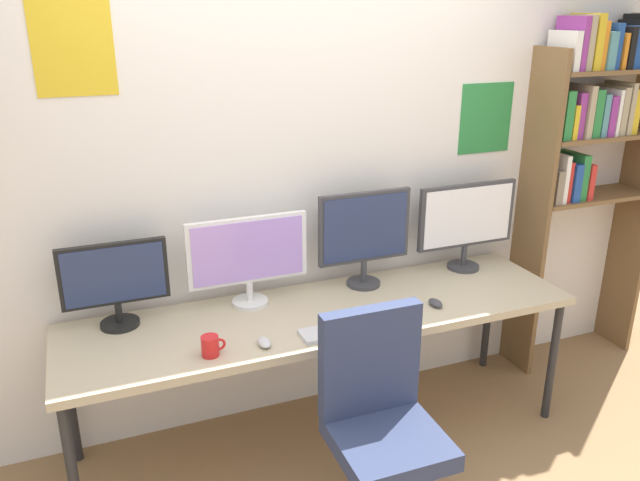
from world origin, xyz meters
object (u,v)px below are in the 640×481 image
(monitor_center_right, at_px, (364,233))
(monitor_far_right, at_px, (467,220))
(office_chair, at_px, (380,448))
(mouse_left_side, at_px, (264,342))
(monitor_center_left, at_px, (248,255))
(bookshelf, at_px, (591,135))
(coffee_mug, at_px, (211,346))
(keyboard_main, at_px, (343,330))
(mouse_right_side, at_px, (435,303))
(monitor_far_left, at_px, (115,280))
(desk, at_px, (324,319))

(monitor_center_right, relative_size, monitor_far_right, 0.86)
(monitor_far_right, bearing_deg, office_chair, -137.75)
(monitor_far_right, height_order, mouse_left_side, monitor_far_right)
(office_chair, distance_m, mouse_left_side, 0.66)
(monitor_center_left, bearing_deg, monitor_far_right, 0.00)
(bookshelf, bearing_deg, coffee_mug, -169.36)
(monitor_far_right, bearing_deg, mouse_left_side, -161.73)
(bookshelf, bearing_deg, monitor_center_right, -179.30)
(keyboard_main, height_order, mouse_right_side, mouse_right_side)
(monitor_far_left, distance_m, coffee_mug, 0.57)
(bookshelf, xyz_separation_m, coffee_mug, (-2.37, -0.45, -0.66))
(bookshelf, relative_size, monitor_center_left, 3.52)
(mouse_right_side, bearing_deg, desk, 163.93)
(office_chair, bearing_deg, coffee_mug, 144.34)
(monitor_center_right, distance_m, keyboard_main, 0.61)
(monitor_center_left, distance_m, mouse_right_side, 0.96)
(bookshelf, relative_size, mouse_left_side, 21.98)
(monitor_far_left, bearing_deg, mouse_left_side, -37.14)
(coffee_mug, bearing_deg, desk, 19.56)
(keyboard_main, bearing_deg, office_chair, -90.51)
(monitor_center_left, xyz_separation_m, monitor_center_right, (0.63, -0.00, 0.03))
(monitor_far_right, bearing_deg, monitor_center_left, -180.00)
(bookshelf, height_order, monitor_far_right, bookshelf)
(coffee_mug, bearing_deg, monitor_far_right, 15.44)
(office_chair, relative_size, mouse_right_side, 10.31)
(mouse_left_side, bearing_deg, keyboard_main, -1.42)
(bookshelf, height_order, monitor_center_right, bookshelf)
(monitor_center_right, bearing_deg, monitor_far_right, 0.00)
(monitor_far_left, bearing_deg, keyboard_main, -25.15)
(monitor_far_left, distance_m, monitor_center_right, 1.26)
(bookshelf, height_order, monitor_center_left, bookshelf)
(monitor_far_right, relative_size, keyboard_main, 1.50)
(bookshelf, height_order, keyboard_main, bookshelf)
(monitor_far_right, xyz_separation_m, keyboard_main, (-0.94, -0.44, -0.28))
(monitor_center_right, bearing_deg, keyboard_main, -125.37)
(desk, relative_size, monitor_far_right, 4.23)
(desk, xyz_separation_m, keyboard_main, (0.00, -0.23, 0.06))
(monitor_center_left, relative_size, monitor_far_right, 1.00)
(office_chair, distance_m, keyboard_main, 0.54)
(bookshelf, distance_m, monitor_far_right, 0.92)
(monitor_center_left, xyz_separation_m, mouse_right_side, (0.85, -0.37, -0.24))
(office_chair, xyz_separation_m, coffee_mug, (-0.60, 0.43, 0.38))
(monitor_center_left, height_order, monitor_center_right, monitor_center_right)
(monitor_center_left, relative_size, monitor_center_right, 1.17)
(monitor_center_right, bearing_deg, office_chair, -110.29)
(office_chair, relative_size, monitor_far_right, 1.66)
(desk, height_order, monitor_far_left, monitor_far_left)
(monitor_far_right, relative_size, mouse_left_side, 6.22)
(monitor_far_right, bearing_deg, mouse_right_side, -137.78)
(bookshelf, xyz_separation_m, monitor_far_right, (-0.82, -0.02, -0.42))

